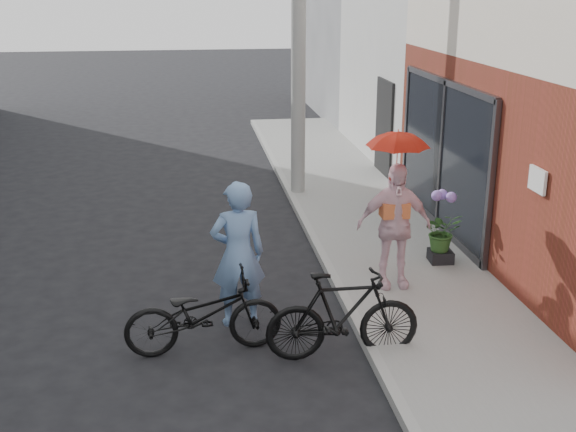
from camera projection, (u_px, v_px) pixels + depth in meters
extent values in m
plane|color=black|center=(284.00, 338.00, 8.76)|extent=(80.00, 80.00, 0.00)
cube|color=gray|center=(404.00, 264.00, 10.90)|extent=(2.20, 24.00, 0.12)
cube|color=#9E9E99|center=(328.00, 268.00, 10.75)|extent=(0.12, 24.00, 0.12)
cube|color=black|center=(443.00, 156.00, 12.05)|extent=(0.06, 3.80, 2.40)
cube|color=white|center=(538.00, 180.00, 8.80)|extent=(0.04, 0.40, 0.30)
cube|color=silver|center=(533.00, 10.00, 17.11)|extent=(8.00, 6.00, 7.00)
cube|color=slate|center=(435.00, 2.00, 23.70)|extent=(8.00, 8.00, 7.00)
cylinder|color=#9E9E99|center=(299.00, 17.00, 13.47)|extent=(0.28, 0.28, 7.00)
imported|color=#6B8EBE|center=(238.00, 254.00, 8.88)|extent=(0.72, 0.51, 1.86)
imported|color=black|center=(203.00, 314.00, 8.31)|extent=(1.86, 0.76, 0.96)
imported|color=black|center=(343.00, 315.00, 8.16)|extent=(1.77, 0.50, 1.06)
imported|color=#F8D0DB|center=(394.00, 226.00, 9.74)|extent=(1.03, 0.46, 1.74)
imported|color=red|center=(398.00, 137.00, 9.37)|extent=(0.80, 0.80, 0.70)
cube|color=black|center=(440.00, 256.00, 10.81)|extent=(0.35, 0.35, 0.18)
imported|color=#2E5823|center=(442.00, 231.00, 10.69)|extent=(0.54, 0.47, 0.60)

